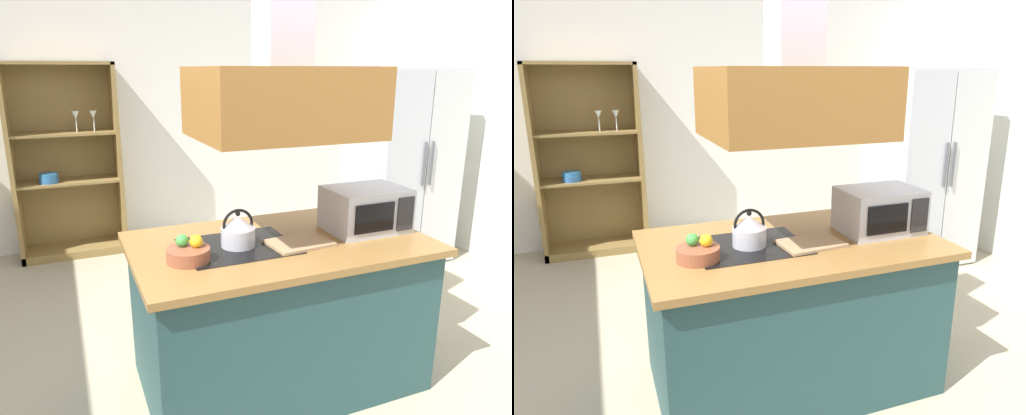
# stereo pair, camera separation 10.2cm
# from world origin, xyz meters

# --- Properties ---
(ground_plane) EXTENTS (7.80, 7.80, 0.00)m
(ground_plane) POSITION_xyz_m (0.00, 0.00, 0.00)
(ground_plane) COLOR tan
(wall_back) EXTENTS (6.00, 0.12, 2.70)m
(wall_back) POSITION_xyz_m (0.00, 3.00, 1.35)
(wall_back) COLOR silver
(wall_back) RESTS_ON ground
(kitchen_island) EXTENTS (1.67, 0.99, 0.90)m
(kitchen_island) POSITION_xyz_m (0.20, 0.05, 0.45)
(kitchen_island) COLOR #234445
(kitchen_island) RESTS_ON ground
(range_hood) EXTENTS (0.90, 0.70, 1.21)m
(range_hood) POSITION_xyz_m (0.20, 0.05, 1.77)
(range_hood) COLOR #925F2A
(refrigerator) EXTENTS (0.90, 0.77, 1.85)m
(refrigerator) POSITION_xyz_m (2.15, 1.46, 0.92)
(refrigerator) COLOR #B2BAB7
(refrigerator) RESTS_ON ground
(dish_cabinet) EXTENTS (1.01, 0.40, 1.90)m
(dish_cabinet) POSITION_xyz_m (-0.85, 2.78, 0.85)
(dish_cabinet) COLOR olive
(dish_cabinet) RESTS_ON ground
(kettle) EXTENTS (0.19, 0.19, 0.21)m
(kettle) POSITION_xyz_m (-0.05, 0.05, 0.99)
(kettle) COLOR silver
(kettle) RESTS_ON kitchen_island
(cutting_board) EXTENTS (0.36, 0.27, 0.02)m
(cutting_board) POSITION_xyz_m (0.27, -0.05, 0.91)
(cutting_board) COLOR tan
(cutting_board) RESTS_ON kitchen_island
(microwave) EXTENTS (0.46, 0.35, 0.26)m
(microwave) POSITION_xyz_m (0.75, 0.03, 1.03)
(microwave) COLOR #B7BABF
(microwave) RESTS_ON kitchen_island
(fruit_bowl) EXTENTS (0.22, 0.22, 0.13)m
(fruit_bowl) POSITION_xyz_m (-0.36, -0.05, 0.94)
(fruit_bowl) COLOR brown
(fruit_bowl) RESTS_ON kitchen_island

